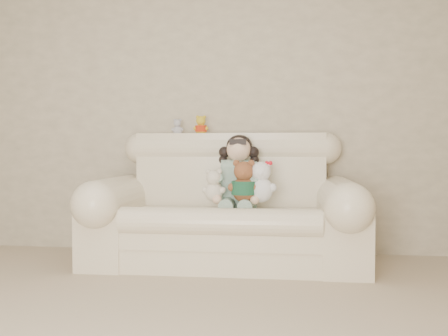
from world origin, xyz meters
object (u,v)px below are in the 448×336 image
brown_teddy (244,177)px  sofa (226,198)px  white_cat (261,177)px  cream_teddy (214,182)px  seated_child (239,171)px

brown_teddy → sofa: bearing=156.4°
white_cat → cream_teddy: size_ratio=1.28×
white_cat → seated_child: bearing=154.5°
sofa → cream_teddy: (-0.07, -0.12, 0.13)m
seated_child → brown_teddy: (0.06, -0.21, -0.04)m
brown_teddy → seated_child: bearing=122.2°
sofa → seated_child: 0.24m
sofa → brown_teddy: (0.15, -0.13, 0.17)m
sofa → seated_child: sofa is taller
seated_child → white_cat: (0.19, -0.19, -0.04)m
sofa → seated_child: size_ratio=3.51×
sofa → cream_teddy: 0.19m
sofa → brown_teddy: sofa is taller
white_cat → cream_teddy: 0.36m
seated_child → white_cat: seated_child is taller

